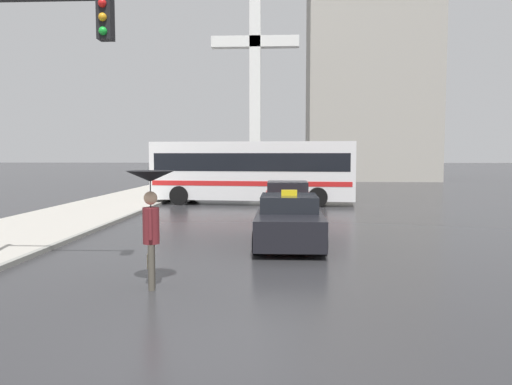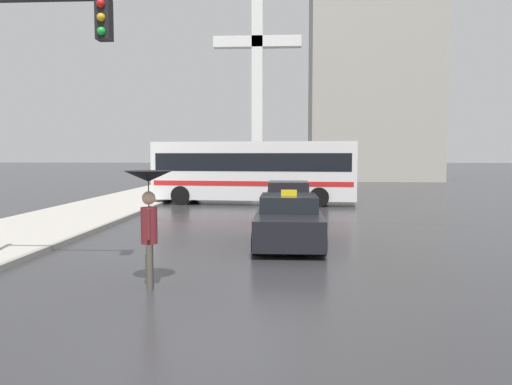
{
  "view_description": "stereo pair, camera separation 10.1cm",
  "coord_description": "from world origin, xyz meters",
  "px_view_note": "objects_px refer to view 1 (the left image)",
  "views": [
    {
      "loc": [
        1.2,
        -5.84,
        2.54
      ],
      "look_at": [
        0.42,
        9.14,
        1.4
      ],
      "focal_mm": 35.0,
      "sensor_mm": 36.0,
      "label": 1
    },
    {
      "loc": [
        1.31,
        -5.83,
        2.54
      ],
      "look_at": [
        0.42,
        9.14,
        1.4
      ],
      "focal_mm": 35.0,
      "sensor_mm": 36.0,
      "label": 2
    }
  ],
  "objects_px": {
    "city_bus": "(253,170)",
    "taxi": "(289,221)",
    "traffic_light": "(11,78)",
    "pedestrian_with_umbrella": "(151,200)",
    "monument_cross": "(255,73)",
    "sedan_red": "(287,201)"
  },
  "relations": [
    {
      "from": "taxi",
      "to": "pedestrian_with_umbrella",
      "type": "distance_m",
      "value": 5.62
    },
    {
      "from": "sedan_red",
      "to": "traffic_light",
      "type": "relative_size",
      "value": 0.77
    },
    {
      "from": "monument_cross",
      "to": "city_bus",
      "type": "bearing_deg",
      "value": -87.28
    },
    {
      "from": "sedan_red",
      "to": "pedestrian_with_umbrella",
      "type": "height_order",
      "value": "pedestrian_with_umbrella"
    },
    {
      "from": "taxi",
      "to": "pedestrian_with_umbrella",
      "type": "height_order",
      "value": "pedestrian_with_umbrella"
    },
    {
      "from": "pedestrian_with_umbrella",
      "to": "monument_cross",
      "type": "height_order",
      "value": "monument_cross"
    },
    {
      "from": "sedan_red",
      "to": "taxi",
      "type": "bearing_deg",
      "value": 89.79
    },
    {
      "from": "pedestrian_with_umbrella",
      "to": "traffic_light",
      "type": "bearing_deg",
      "value": 68.02
    },
    {
      "from": "city_bus",
      "to": "traffic_light",
      "type": "xyz_separation_m",
      "value": [
        -3.88,
        -16.0,
        2.29
      ]
    },
    {
      "from": "city_bus",
      "to": "monument_cross",
      "type": "height_order",
      "value": "monument_cross"
    },
    {
      "from": "traffic_light",
      "to": "pedestrian_with_umbrella",
      "type": "bearing_deg",
      "value": -10.6
    },
    {
      "from": "taxi",
      "to": "traffic_light",
      "type": "distance_m",
      "value": 7.81
    },
    {
      "from": "sedan_red",
      "to": "pedestrian_with_umbrella",
      "type": "xyz_separation_m",
      "value": [
        -2.68,
        -10.76,
        1.02
      ]
    },
    {
      "from": "traffic_light",
      "to": "monument_cross",
      "type": "height_order",
      "value": "monument_cross"
    },
    {
      "from": "city_bus",
      "to": "traffic_light",
      "type": "height_order",
      "value": "traffic_light"
    },
    {
      "from": "monument_cross",
      "to": "taxi",
      "type": "bearing_deg",
      "value": -84.94
    },
    {
      "from": "city_bus",
      "to": "taxi",
      "type": "bearing_deg",
      "value": -166.53
    },
    {
      "from": "city_bus",
      "to": "monument_cross",
      "type": "distance_m",
      "value": 17.65
    },
    {
      "from": "city_bus",
      "to": "pedestrian_with_umbrella",
      "type": "relative_size",
      "value": 4.68
    },
    {
      "from": "sedan_red",
      "to": "monument_cross",
      "type": "height_order",
      "value": "monument_cross"
    },
    {
      "from": "taxi",
      "to": "monument_cross",
      "type": "distance_m",
      "value": 29.08
    },
    {
      "from": "traffic_light",
      "to": "monument_cross",
      "type": "distance_m",
      "value": 32.53
    }
  ]
}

